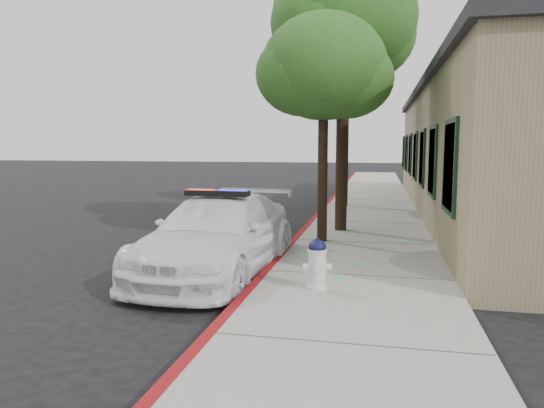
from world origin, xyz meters
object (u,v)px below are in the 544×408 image
(police_car, at_px, (218,235))
(street_tree_far, at_px, (347,74))
(clapboard_building, at_px, (533,151))
(street_tree_mid, at_px, (344,24))
(street_tree_near, at_px, (324,72))
(fire_hydrant, at_px, (317,264))

(police_car, bearing_deg, street_tree_far, 83.73)
(police_car, bearing_deg, clapboard_building, 52.33)
(street_tree_far, bearing_deg, street_tree_mid, -87.30)
(street_tree_near, bearing_deg, street_tree_far, 89.64)
(street_tree_near, relative_size, street_tree_mid, 0.74)
(clapboard_building, xyz_separation_m, street_tree_mid, (-5.68, -4.41, 3.17))
(fire_hydrant, relative_size, street_tree_far, 0.12)
(clapboard_building, distance_m, street_tree_far, 6.62)
(street_tree_near, bearing_deg, police_car, -120.79)
(street_tree_near, bearing_deg, fire_hydrant, -84.76)
(police_car, bearing_deg, street_tree_mid, 69.53)
(clapboard_building, relative_size, fire_hydrant, 26.93)
(street_tree_mid, bearing_deg, street_tree_near, -100.43)
(clapboard_building, height_order, street_tree_far, street_tree_far)
(police_car, distance_m, fire_hydrant, 2.31)
(clapboard_building, xyz_separation_m, fire_hydrant, (-5.63, -9.95, -1.59))
(police_car, xyz_separation_m, fire_hydrant, (1.96, -1.20, -0.17))
(fire_hydrant, bearing_deg, street_tree_near, 81.38)
(clapboard_building, xyz_separation_m, street_tree_far, (-5.94, 1.07, 2.72))
(police_car, bearing_deg, street_tree_near, 62.49)
(clapboard_building, distance_m, police_car, 11.67)
(fire_hydrant, xyz_separation_m, street_tree_mid, (-0.06, 5.54, 4.76))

